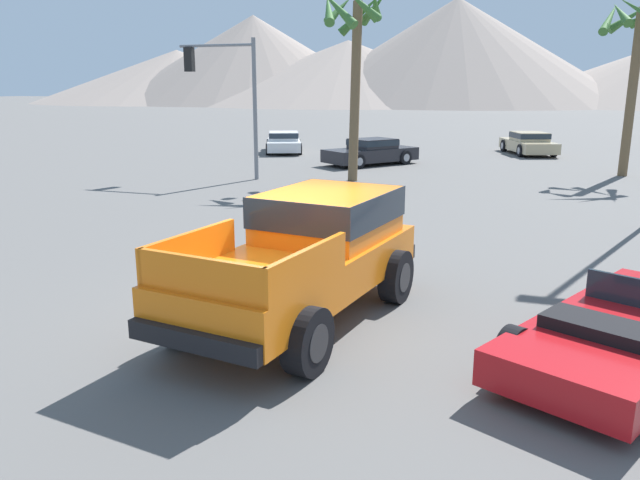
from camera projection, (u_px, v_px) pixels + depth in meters
name	position (u px, v px, depth m)	size (l,w,h in m)	color
ground_plane	(290.00, 310.00, 10.13)	(320.00, 320.00, 0.00)	#5B5956
orange_pickup_truck	(310.00, 249.00, 9.71)	(2.89, 5.45, 1.89)	orange
red_convertible_car	(625.00, 333.00, 8.13)	(3.58, 4.89, 1.02)	#B21419
parked_car_white	(284.00, 142.00, 33.79)	(3.22, 4.59, 1.11)	white
parked_car_dark	(371.00, 151.00, 28.52)	(4.03, 4.56, 1.18)	#232328
parked_car_tan	(529.00, 143.00, 32.86)	(3.17, 4.68, 1.16)	tan
traffic_light_main	(225.00, 82.00, 23.72)	(3.17, 0.38, 5.26)	slate
palm_tree_tall	(638.00, 40.00, 23.81)	(2.98, 2.86, 6.84)	brown
palm_tree_short	(354.00, 39.00, 22.67)	(2.66, 2.72, 6.96)	brown
distant_mountain_range	(387.00, 64.00, 122.09)	(160.72, 76.25, 19.42)	gray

